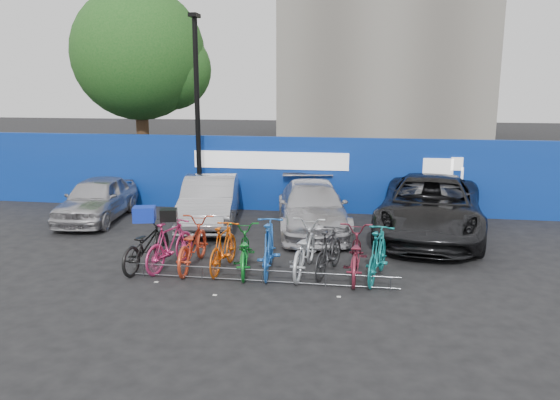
% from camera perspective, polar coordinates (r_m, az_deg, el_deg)
% --- Properties ---
extents(ground, '(100.00, 100.00, 0.00)m').
position_cam_1_polar(ground, '(11.99, -1.27, -7.67)').
color(ground, black).
rests_on(ground, ground).
extents(hoarding, '(22.00, 0.18, 2.40)m').
position_cam_1_polar(hoarding, '(17.45, 2.29, 2.68)').
color(hoarding, navy).
rests_on(hoarding, ground).
extents(tree, '(5.40, 5.20, 7.80)m').
position_cam_1_polar(tree, '(22.94, -13.94, 14.28)').
color(tree, '#382314').
rests_on(tree, ground).
extents(lamppost, '(0.25, 0.50, 6.11)m').
position_cam_1_polar(lamppost, '(17.33, -8.63, 9.37)').
color(lamppost, black).
rests_on(lamppost, ground).
extents(bike_rack, '(5.60, 0.03, 0.30)m').
position_cam_1_polar(bike_rack, '(11.38, -1.83, -7.91)').
color(bike_rack, '#595B60').
rests_on(bike_rack, ground).
extents(car_0, '(1.94, 3.99, 1.31)m').
position_cam_1_polar(car_0, '(17.29, -18.59, 0.12)').
color(car_0, '#ACABAF').
rests_on(car_0, ground).
extents(car_1, '(2.20, 4.43, 1.40)m').
position_cam_1_polar(car_1, '(15.98, -7.34, -0.13)').
color(car_1, '#9F9FA4').
rests_on(car_1, ground).
extents(car_2, '(2.63, 4.84, 1.33)m').
position_cam_1_polar(car_2, '(15.26, 3.40, -0.76)').
color(car_2, '#B5B5BA').
rests_on(car_2, ground).
extents(car_3, '(3.38, 6.04, 1.60)m').
position_cam_1_polar(car_3, '(15.24, 15.43, -0.69)').
color(car_3, black).
rests_on(car_3, ground).
extents(bike_0, '(0.93, 2.08, 1.06)m').
position_cam_1_polar(bike_0, '(12.59, -13.83, -4.53)').
color(bike_0, black).
rests_on(bike_0, ground).
extents(bike_1, '(0.94, 1.90, 1.10)m').
position_cam_1_polar(bike_1, '(12.40, -11.42, -4.58)').
color(bike_1, '#C12C68').
rests_on(bike_1, ground).
extents(bike_2, '(0.78, 2.09, 1.09)m').
position_cam_1_polar(bike_2, '(12.35, -9.18, -4.59)').
color(bike_2, red).
rests_on(bike_2, ground).
extents(bike_3, '(0.61, 1.80, 1.06)m').
position_cam_1_polar(bike_3, '(12.07, -5.94, -4.95)').
color(bike_3, '#DF530B').
rests_on(bike_3, ground).
extents(bike_4, '(1.01, 1.98, 0.99)m').
position_cam_1_polar(bike_4, '(11.94, -3.83, -5.27)').
color(bike_4, '#117723').
rests_on(bike_4, ground).
extents(bike_5, '(0.74, 2.03, 1.19)m').
position_cam_1_polar(bike_5, '(11.82, -1.17, -4.92)').
color(bike_5, blue).
rests_on(bike_5, ground).
extents(bike_6, '(0.90, 2.14, 1.10)m').
position_cam_1_polar(bike_6, '(11.86, 2.52, -5.10)').
color(bike_6, '#B9BDC1').
rests_on(bike_6, ground).
extents(bike_7, '(0.89, 1.77, 1.03)m').
position_cam_1_polar(bike_7, '(11.84, 5.10, -5.35)').
color(bike_7, '#262729').
rests_on(bike_7, ground).
extents(bike_8, '(0.71, 2.01, 1.05)m').
position_cam_1_polar(bike_8, '(11.69, 7.83, -5.58)').
color(bike_8, maroon).
rests_on(bike_8, ground).
extents(bike_9, '(0.89, 1.94, 1.13)m').
position_cam_1_polar(bike_9, '(11.62, 10.16, -5.59)').
color(bike_9, '#137777').
rests_on(bike_9, ground).
extents(cargo_crate, '(0.54, 0.46, 0.34)m').
position_cam_1_polar(cargo_crate, '(12.41, -13.99, -1.44)').
color(cargo_crate, '#0F27A9').
rests_on(cargo_crate, bike_0).
extents(cargo_topcase, '(0.42, 0.39, 0.26)m').
position_cam_1_polar(cargo_topcase, '(12.22, -11.55, -1.53)').
color(cargo_topcase, black).
rests_on(cargo_topcase, bike_1).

